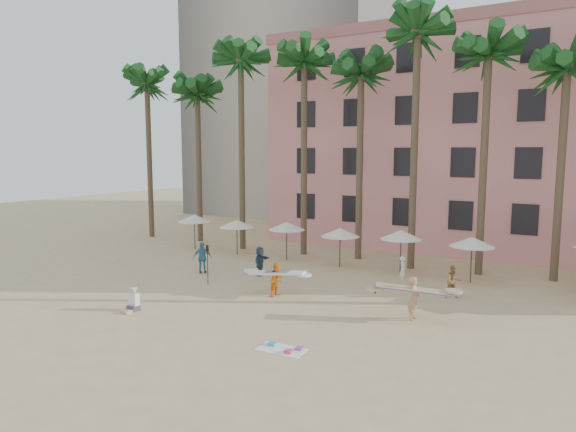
# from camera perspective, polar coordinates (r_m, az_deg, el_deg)

# --- Properties ---
(ground) EXTENTS (120.00, 120.00, 0.00)m
(ground) POSITION_cam_1_polar(r_m,az_deg,el_deg) (22.17, -5.74, -12.19)
(ground) COLOR #D1B789
(ground) RESTS_ON ground
(pink_hotel) EXTENTS (35.00, 14.00, 16.00)m
(pink_hotel) POSITION_cam_1_polar(r_m,az_deg,el_deg) (43.18, 23.46, 7.49)
(pink_hotel) COLOR pink
(pink_hotel) RESTS_ON ground
(palm_row) EXTENTS (44.40, 5.40, 16.30)m
(palm_row) POSITION_cam_1_polar(r_m,az_deg,el_deg) (34.44, 10.24, 16.49)
(palm_row) COLOR brown
(palm_row) RESTS_ON ground
(umbrella_row) EXTENTS (22.50, 2.70, 2.73)m
(umbrella_row) POSITION_cam_1_polar(r_m,az_deg,el_deg) (33.51, 2.71, -1.41)
(umbrella_row) COLOR #332B23
(umbrella_row) RESTS_ON ground
(beach_towel) EXTENTS (1.85, 1.09, 0.14)m
(beach_towel) POSITION_cam_1_polar(r_m,az_deg,el_deg) (19.75, -0.57, -14.54)
(beach_towel) COLOR white
(beach_towel) RESTS_ON ground
(carrier_yellow) EXTENTS (3.38, 1.96, 1.93)m
(carrier_yellow) POSITION_cam_1_polar(r_m,az_deg,el_deg) (23.34, 13.82, -8.61)
(carrier_yellow) COLOR tan
(carrier_yellow) RESTS_ON ground
(carrier_white) EXTENTS (2.96, 1.31, 1.72)m
(carrier_white) POSITION_cam_1_polar(r_m,az_deg,el_deg) (26.34, -1.21, -6.92)
(carrier_white) COLOR orange
(carrier_white) RESTS_ON ground
(beachgoers) EXTENTS (15.41, 4.25, 1.92)m
(beachgoers) POSITION_cam_1_polar(r_m,az_deg,el_deg) (29.41, 1.08, -5.50)
(beachgoers) COLOR #33465A
(beachgoers) RESTS_ON ground
(paddle) EXTENTS (0.18, 0.04, 2.23)m
(paddle) POSITION_cam_1_polar(r_m,az_deg,el_deg) (28.70, -8.94, -4.83)
(paddle) COLOR black
(paddle) RESTS_ON ground
(seated_man) EXTENTS (0.47, 0.83, 1.08)m
(seated_man) POSITION_cam_1_polar(r_m,az_deg,el_deg) (25.12, -16.87, -9.24)
(seated_man) COLOR #3F3F4C
(seated_man) RESTS_ON ground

